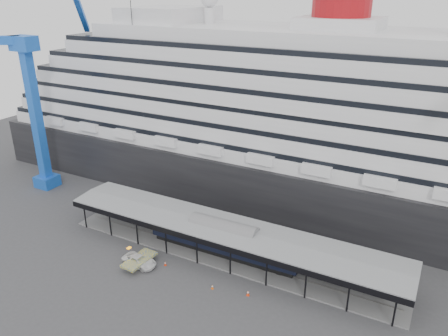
{
  "coord_description": "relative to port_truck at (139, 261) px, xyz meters",
  "views": [
    {
      "loc": [
        27.52,
        -47.31,
        39.85
      ],
      "look_at": [
        -1.95,
        8.0,
        13.61
      ],
      "focal_mm": 35.0,
      "sensor_mm": 36.0,
      "label": 1
    }
  ],
  "objects": [
    {
      "name": "ground",
      "position": [
        10.49,
        3.72,
        -0.78
      ],
      "size": [
        200.0,
        200.0,
        0.0
      ],
      "primitive_type": "plane",
      "color": "#3C3C3E",
      "rests_on": "ground"
    },
    {
      "name": "cruise_ship",
      "position": [
        10.54,
        35.72,
        17.57
      ],
      "size": [
        130.0,
        30.0,
        43.9
      ],
      "color": "black",
      "rests_on": "ground"
    },
    {
      "name": "platform_canopy",
      "position": [
        10.49,
        8.72,
        1.58
      ],
      "size": [
        56.0,
        9.18,
        5.3
      ],
      "color": "slate",
      "rests_on": "ground"
    },
    {
      "name": "crane_blue",
      "position": [
        -34.62,
        14.34,
        19.18
      ],
      "size": [
        22.63,
        19.19,
        47.6
      ],
      "color": "blue",
      "rests_on": "ground"
    },
    {
      "name": "port_truck",
      "position": [
        0.0,
        0.0,
        0.0
      ],
      "size": [
        5.77,
        2.95,
        1.56
      ],
      "primitive_type": "imported",
      "rotation": [
        0.0,
        0.0,
        1.51
      ],
      "color": "silver",
      "rests_on": "ground"
    },
    {
      "name": "pullman_carriage",
      "position": [
        10.03,
        8.72,
        2.19
      ],
      "size": [
        25.24,
        3.67,
        24.74
      ],
      "rotation": [
        0.0,
        0.0,
        0.02
      ],
      "color": "black",
      "rests_on": "ground"
    },
    {
      "name": "traffic_cone_left",
      "position": [
        3.56,
        1.79,
        -0.43
      ],
      "size": [
        0.41,
        0.41,
        0.7
      ],
      "rotation": [
        0.0,
        0.0,
        -0.16
      ],
      "color": "red",
      "rests_on": "ground"
    },
    {
      "name": "traffic_cone_mid",
      "position": [
        12.74,
        0.3,
        -0.43
      ],
      "size": [
        0.45,
        0.45,
        0.7
      ],
      "rotation": [
        0.0,
        0.0,
        -0.32
      ],
      "color": "#D7540B",
      "rests_on": "ground"
    },
    {
      "name": "traffic_cone_right",
      "position": [
        17.82,
        1.38,
        -0.37
      ],
      "size": [
        0.51,
        0.51,
        0.82
      ],
      "rotation": [
        0.0,
        0.0,
        0.23
      ],
      "color": "red",
      "rests_on": "ground"
    }
  ]
}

